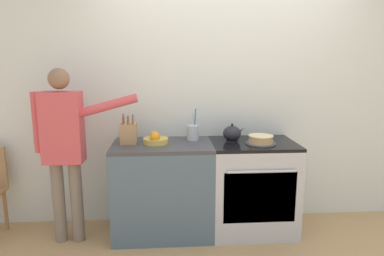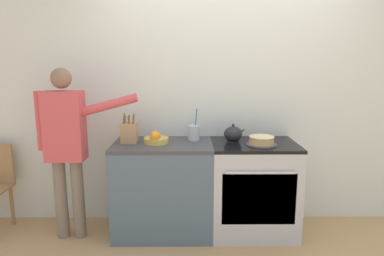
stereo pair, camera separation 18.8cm
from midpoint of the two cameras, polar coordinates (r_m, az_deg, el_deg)
name	(u,v)px [view 1 (the left image)]	position (r m, az deg, el deg)	size (l,w,h in m)	color
ground_plane	(233,245)	(3.29, 5.14, -18.92)	(16.00, 16.00, 0.00)	tan
wall_back	(225,95)	(3.48, 3.91, 5.42)	(8.00, 0.04, 2.60)	silver
counter_cabinet	(163,189)	(3.34, -6.47, -10.03)	(0.93, 0.60, 0.89)	#4C6070
stove_range	(252,187)	(3.40, 8.40, -9.64)	(0.80, 0.63, 0.89)	#B7BABF
layer_cake	(261,140)	(3.21, 9.76, -1.98)	(0.28, 0.28, 0.08)	#4C4C51
tea_kettle	(232,133)	(3.29, 5.10, -0.92)	(0.21, 0.17, 0.17)	#232328
knife_block	(129,133)	(3.25, -12.16, -0.86)	(0.15, 0.16, 0.28)	tan
utensil_crock	(193,132)	(3.31, -1.51, -0.75)	(0.11, 0.11, 0.31)	#B7BABF
fruit_bowl	(156,139)	(3.20, -7.78, -1.87)	(0.23, 0.23, 0.12)	gold
person_baker	(64,142)	(3.25, -22.06, -2.13)	(0.91, 0.20, 1.59)	#7A6B5B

